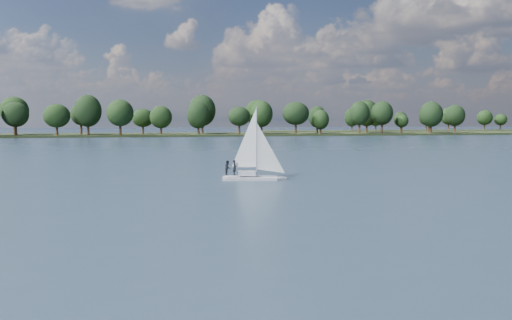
# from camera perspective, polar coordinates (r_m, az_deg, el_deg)

# --- Properties ---
(ground) EXTENTS (700.00, 700.00, 0.00)m
(ground) POSITION_cam_1_polar(r_m,az_deg,el_deg) (118.08, -6.93, 0.96)
(ground) COLOR #233342
(ground) RESTS_ON ground
(far_shore) EXTENTS (660.00, 40.00, 1.50)m
(far_shore) POSITION_cam_1_polar(r_m,az_deg,el_deg) (229.74, -9.59, 2.43)
(far_shore) COLOR black
(far_shore) RESTS_ON ground
(far_shore_back) EXTENTS (220.00, 30.00, 1.40)m
(far_shore_back) POSITION_cam_1_polar(r_m,az_deg,el_deg) (326.01, 19.32, 2.72)
(far_shore_back) COLOR black
(far_shore_back) RESTS_ON ground
(sailboat) EXTENTS (6.37, 2.96, 8.09)m
(sailboat) POSITION_cam_1_polar(r_m,az_deg,el_deg) (59.80, -0.57, 0.15)
(sailboat) COLOR silver
(sailboat) RESTS_ON ground
(treeline) EXTENTS (563.26, 73.91, 17.86)m
(treeline) POSITION_cam_1_polar(r_m,az_deg,el_deg) (225.23, -12.99, 4.39)
(treeline) COLOR black
(treeline) RESTS_ON ground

